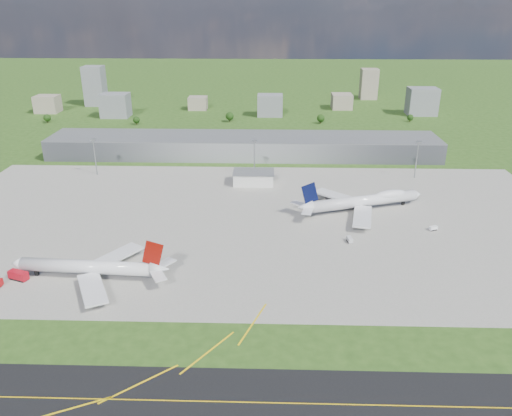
{
  "coord_description": "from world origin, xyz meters",
  "views": [
    {
      "loc": [
        20.81,
        -211.82,
        113.33
      ],
      "look_at": [
        13.45,
        36.71,
        9.0
      ],
      "focal_mm": 35.0,
      "sensor_mm": 36.0,
      "label": 1
    }
  ],
  "objects_px": {
    "fire_truck": "(18,276)",
    "tug_yellow": "(156,259)",
    "van_white_near": "(350,240)",
    "airliner_blue_quad": "(364,201)",
    "airliner_red_twin": "(92,268)",
    "van_white_far": "(433,228)"
  },
  "relations": [
    {
      "from": "fire_truck",
      "to": "van_white_near",
      "type": "xyz_separation_m",
      "value": [
        149.87,
        40.94,
        -0.67
      ]
    },
    {
      "from": "fire_truck",
      "to": "van_white_near",
      "type": "bearing_deg",
      "value": 35.05
    },
    {
      "from": "van_white_far",
      "to": "fire_truck",
      "type": "bearing_deg",
      "value": 173.57
    },
    {
      "from": "airliner_red_twin",
      "to": "fire_truck",
      "type": "bearing_deg",
      "value": 7.62
    },
    {
      "from": "van_white_near",
      "to": "airliner_blue_quad",
      "type": "bearing_deg",
      "value": -26.93
    },
    {
      "from": "airliner_red_twin",
      "to": "airliner_blue_quad",
      "type": "relative_size",
      "value": 0.93
    },
    {
      "from": "tug_yellow",
      "to": "van_white_far",
      "type": "bearing_deg",
      "value": 6.46
    },
    {
      "from": "fire_truck",
      "to": "tug_yellow",
      "type": "bearing_deg",
      "value": 37.97
    },
    {
      "from": "airliner_red_twin",
      "to": "fire_truck",
      "type": "height_order",
      "value": "airliner_red_twin"
    },
    {
      "from": "van_white_near",
      "to": "van_white_far",
      "type": "bearing_deg",
      "value": -80.21
    },
    {
      "from": "airliner_red_twin",
      "to": "tug_yellow",
      "type": "bearing_deg",
      "value": -142.65
    },
    {
      "from": "airliner_blue_quad",
      "to": "tug_yellow",
      "type": "xyz_separation_m",
      "value": [
        -107.61,
        -64.26,
        -4.78
      ]
    },
    {
      "from": "airliner_blue_quad",
      "to": "van_white_far",
      "type": "bearing_deg",
      "value": -58.17
    },
    {
      "from": "airliner_blue_quad",
      "to": "van_white_far",
      "type": "height_order",
      "value": "airliner_blue_quad"
    },
    {
      "from": "airliner_red_twin",
      "to": "fire_truck",
      "type": "relative_size",
      "value": 7.45
    },
    {
      "from": "fire_truck",
      "to": "tug_yellow",
      "type": "relative_size",
      "value": 2.35
    },
    {
      "from": "tug_yellow",
      "to": "airliner_blue_quad",
      "type": "bearing_deg",
      "value": 22.23
    },
    {
      "from": "van_white_near",
      "to": "van_white_far",
      "type": "height_order",
      "value": "van_white_near"
    },
    {
      "from": "tug_yellow",
      "to": "van_white_far",
      "type": "height_order",
      "value": "van_white_far"
    },
    {
      "from": "airliner_red_twin",
      "to": "van_white_near",
      "type": "height_order",
      "value": "airliner_red_twin"
    },
    {
      "from": "airliner_red_twin",
      "to": "tug_yellow",
      "type": "height_order",
      "value": "airliner_red_twin"
    },
    {
      "from": "airliner_red_twin",
      "to": "tug_yellow",
      "type": "relative_size",
      "value": 17.48
    }
  ]
}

